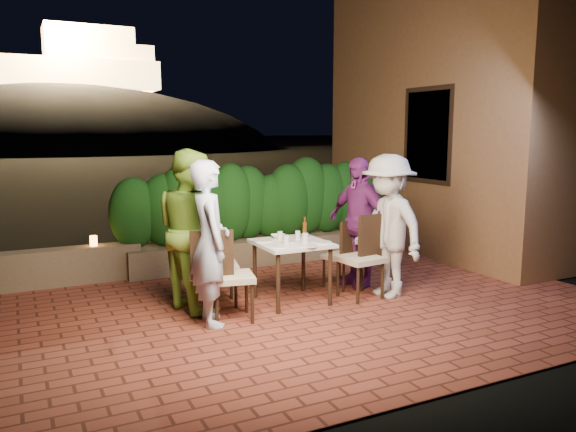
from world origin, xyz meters
TOP-DOWN VIEW (x-y plane):
  - ground at (0.00, 0.00)m, footprint 400.00×400.00m
  - terrace_floor at (0.00, 0.50)m, footprint 7.00×6.00m
  - building_wall at (3.60, 2.00)m, footprint 1.60×5.00m
  - window_pane at (2.82, 1.50)m, footprint 0.08×1.00m
  - window_frame at (2.81, 1.50)m, footprint 0.06×1.15m
  - planter at (0.20, 2.30)m, footprint 4.20×0.55m
  - hedge at (0.20, 2.30)m, footprint 4.00×0.70m
  - parapet at (-2.80, 2.30)m, footprint 2.20×0.30m
  - hill at (2.00, 60.00)m, footprint 52.00×40.00m
  - fortress at (2.00, 60.00)m, footprint 26.00×8.00m
  - dining_table at (-0.28, 0.24)m, footprint 0.83×0.83m
  - plate_nw at (-0.54, 0.02)m, footprint 0.21×0.21m
  - plate_sw at (-0.58, 0.43)m, footprint 0.24×0.24m
  - plate_ne at (0.01, 0.02)m, footprint 0.23×0.23m
  - plate_se at (-0.01, 0.49)m, footprint 0.23×0.23m
  - plate_centre at (-0.31, 0.24)m, footprint 0.21×0.21m
  - plate_front at (-0.23, -0.08)m, footprint 0.23×0.23m
  - glass_nw at (-0.42, 0.11)m, footprint 0.07×0.07m
  - glass_sw at (-0.36, 0.39)m, footprint 0.06×0.06m
  - glass_ne at (-0.17, 0.10)m, footprint 0.07×0.07m
  - glass_se at (-0.14, 0.35)m, footprint 0.06×0.06m
  - beer_bottle at (-0.06, 0.33)m, footprint 0.05×0.05m
  - bowl at (-0.33, 0.51)m, footprint 0.21×0.21m
  - chair_left_front at (-1.16, -0.05)m, footprint 0.56×0.56m
  - chair_left_back at (-1.13, 0.53)m, footprint 0.56×0.56m
  - chair_right_front at (0.57, 0.03)m, footprint 0.53×0.53m
  - chair_right_back at (0.61, 0.53)m, footprint 0.52×0.52m
  - diner_blue at (-1.41, -0.06)m, footprint 0.49×0.69m
  - diner_green at (-1.44, 0.56)m, footprint 0.94×1.07m
  - diner_white at (0.91, -0.07)m, footprint 0.76×1.21m
  - diner_purple at (0.86, 0.53)m, footprint 0.65×1.09m
  - parapet_lamp at (-2.31, 2.30)m, footprint 0.10×0.10m

SIDE VIEW (x-z plane):
  - hill at x=2.00m, z-range -15.00..7.00m
  - terrace_floor at x=0.00m, z-range -0.15..0.00m
  - ground at x=0.00m, z-range -0.02..-0.02m
  - planter at x=0.20m, z-range 0.00..0.40m
  - parapet at x=-2.80m, z-range 0.00..0.50m
  - dining_table at x=-0.28m, z-range 0.00..0.75m
  - chair_right_back at x=0.61m, z-range 0.00..0.88m
  - chair_left_back at x=-1.13m, z-range 0.00..1.00m
  - chair_left_front at x=-1.16m, z-range 0.00..1.01m
  - chair_right_front at x=0.57m, z-range 0.00..1.04m
  - parapet_lamp at x=-2.31m, z-range 0.50..0.64m
  - plate_centre at x=-0.31m, z-range 0.75..0.76m
  - plate_nw at x=-0.54m, z-range 0.75..0.76m
  - plate_se at x=-0.01m, z-range 0.75..0.76m
  - plate_ne at x=0.01m, z-range 0.75..0.76m
  - plate_front at x=-0.23m, z-range 0.75..0.76m
  - plate_sw at x=-0.58m, z-range 0.75..0.76m
  - bowl at x=-0.33m, z-range 0.75..0.80m
  - glass_se at x=-0.14m, z-range 0.75..0.86m
  - glass_sw at x=-0.36m, z-range 0.75..0.86m
  - glass_nw at x=-0.42m, z-range 0.75..0.87m
  - glass_ne at x=-0.17m, z-range 0.75..0.87m
  - diner_purple at x=0.86m, z-range 0.00..1.73m
  - beer_bottle at x=-0.06m, z-range 0.75..1.03m
  - diner_blue at x=-1.41m, z-range 0.00..1.78m
  - diner_white at x=0.91m, z-range 0.00..1.79m
  - diner_green at x=-1.44m, z-range 0.00..1.88m
  - hedge at x=0.20m, z-range 0.40..1.50m
  - window_pane at x=2.82m, z-range 1.30..2.70m
  - window_frame at x=2.81m, z-range 1.23..2.77m
  - building_wall at x=3.60m, z-range 0.00..5.00m
  - fortress at x=2.00m, z-range 6.50..14.50m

